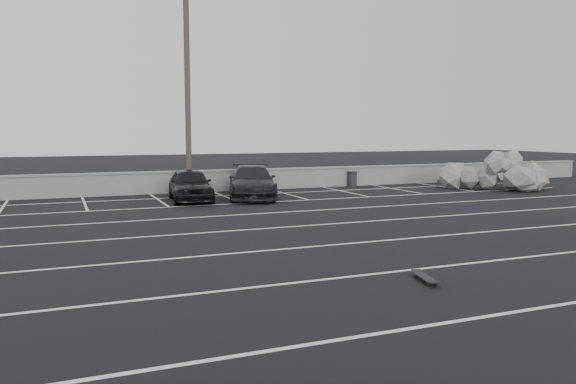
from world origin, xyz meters
name	(u,v)px	position (x,y,z in m)	size (l,w,h in m)	color
ground	(313,247)	(0.00, 0.00, 0.00)	(120.00, 120.00, 0.00)	black
seawall	(191,181)	(0.00, 14.00, 0.55)	(50.00, 0.45, 1.06)	gray
stall_lines	(254,221)	(-0.08, 4.41, 0.00)	(36.00, 20.05, 0.01)	silver
car_left	(190,185)	(-0.79, 10.69, 0.69)	(1.64, 4.08, 1.39)	black
car_right	(252,182)	(1.97, 10.66, 0.72)	(2.01, 4.94, 1.43)	black
utility_pole	(187,87)	(-0.28, 13.20, 4.96)	(1.31, 0.26, 9.80)	#4C4238
trash_bin	(352,179)	(8.64, 13.60, 0.41)	(0.69, 0.69, 0.81)	#262628
riprap_pile	(500,178)	(14.87, 9.43, 0.57)	(6.46, 4.27, 1.44)	gray
skateboard	(425,278)	(0.62, -3.88, 0.08)	(0.40, 0.84, 0.10)	black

